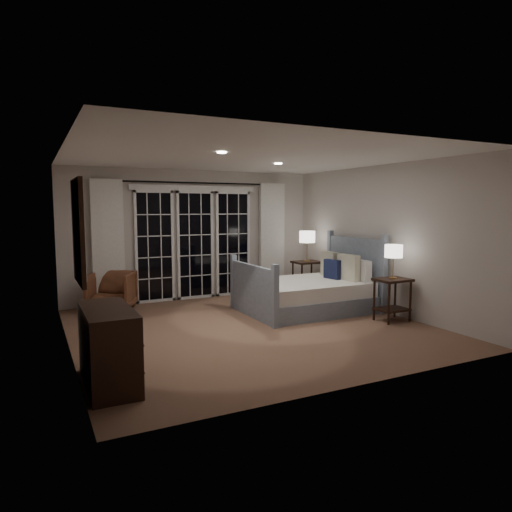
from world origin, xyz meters
name	(u,v)px	position (x,y,z in m)	size (l,w,h in m)	color
floor	(250,327)	(0.00, 0.00, 0.00)	(5.00, 5.00, 0.00)	brown
ceiling	(250,157)	(0.00, 0.00, 2.50)	(5.00, 5.00, 0.00)	white
wall_left	(66,251)	(-2.50, 0.00, 1.25)	(0.02, 5.00, 2.50)	beige
wall_right	(382,239)	(2.50, 0.00, 1.25)	(0.02, 5.00, 2.50)	beige
wall_back	(195,235)	(0.00, 2.50, 1.25)	(5.00, 0.02, 2.50)	beige
wall_front	(361,262)	(0.00, -2.50, 1.25)	(5.00, 0.02, 2.50)	beige
french_doors	(195,243)	(0.00, 2.46, 1.09)	(2.50, 0.04, 2.20)	black
curtain_rod	(196,183)	(0.00, 2.40, 2.25)	(0.03, 0.03, 3.50)	black
curtain_left	(108,243)	(-1.65, 2.38, 1.15)	(0.55, 0.10, 2.25)	white
curtain_right	(272,238)	(1.65, 2.38, 1.15)	(0.55, 0.10, 2.25)	white
downlight_a	(278,164)	(0.80, 0.60, 2.49)	(0.12, 0.12, 0.01)	white
downlight_b	(222,153)	(-0.60, -0.40, 2.49)	(0.12, 0.12, 0.01)	white
bed	(310,292)	(1.42, 0.57, 0.32)	(2.13, 1.52, 1.24)	#8893A4
nightstand_left	(392,293)	(2.17, -0.64, 0.45)	(0.52, 0.42, 0.67)	black
nightstand_right	(307,273)	(2.12, 1.75, 0.46)	(0.54, 0.43, 0.70)	black
lamp_left	(394,252)	(2.17, -0.64, 1.10)	(0.27, 0.27, 0.53)	tan
lamp_right	(307,237)	(2.12, 1.75, 1.19)	(0.32, 0.32, 0.61)	tan
armchair	(112,291)	(-1.66, 2.09, 0.34)	(0.72, 0.74, 0.68)	brown
dresser	(108,347)	(-2.23, -1.35, 0.39)	(0.47, 1.11, 0.78)	black
mirror	(78,232)	(-2.47, -1.35, 1.55)	(0.05, 0.85, 1.00)	black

